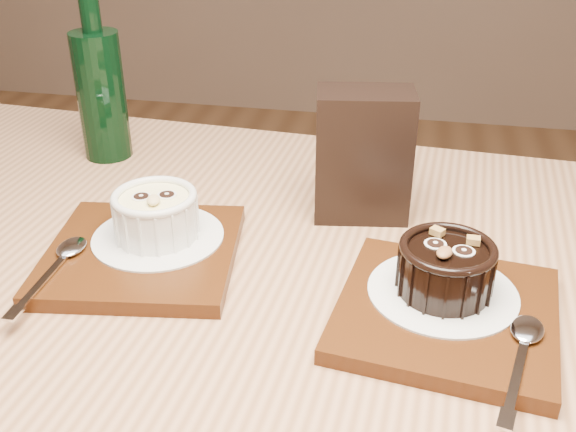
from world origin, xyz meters
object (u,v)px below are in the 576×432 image
at_px(tray_left, 142,254).
at_px(green_bottle, 101,91).
at_px(tray_right, 446,313).
at_px(ramekin_white, 156,213).
at_px(ramekin_dark, 446,266).
at_px(condiment_stand, 363,155).
at_px(table, 272,384).

height_order(tray_left, green_bottle, green_bottle).
bearing_deg(tray_right, ramekin_white, 167.86).
bearing_deg(tray_left, ramekin_white, 66.10).
distance_m(ramekin_dark, green_bottle, 0.50).
bearing_deg(tray_left, tray_right, -7.75).
bearing_deg(green_bottle, ramekin_white, -54.72).
relative_size(tray_right, condiment_stand, 1.29).
bearing_deg(ramekin_white, green_bottle, 105.12).
height_order(condiment_stand, green_bottle, green_bottle).
bearing_deg(condiment_stand, table, -107.35).
relative_size(tray_left, ramekin_white, 2.17).
relative_size(tray_left, condiment_stand, 1.29).
bearing_deg(ramekin_dark, table, -151.53).
bearing_deg(ramekin_white, tray_right, -32.30).
xyz_separation_m(tray_right, condiment_stand, (-0.09, 0.18, 0.06)).
bearing_deg(table, green_bottle, 134.75).
bearing_deg(condiment_stand, ramekin_white, -148.37).
height_order(table, tray_right, tray_right).
xyz_separation_m(tray_right, green_bottle, (-0.43, 0.27, 0.08)).
relative_size(table, ramekin_white, 15.09).
distance_m(table, tray_right, 0.18).
distance_m(table, green_bottle, 0.44).
bearing_deg(table, tray_right, 3.99).
bearing_deg(tray_right, ramekin_dark, 100.88).
bearing_deg(ramekin_white, tray_left, -134.06).
height_order(table, condiment_stand, condiment_stand).
xyz_separation_m(ramekin_white, tray_right, (0.28, -0.06, -0.04)).
bearing_deg(ramekin_white, table, -48.66).
bearing_deg(condiment_stand, tray_left, -145.29).
distance_m(ramekin_dark, condiment_stand, 0.18).
bearing_deg(tray_left, table, -19.66).
distance_m(tray_left, green_bottle, 0.28).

